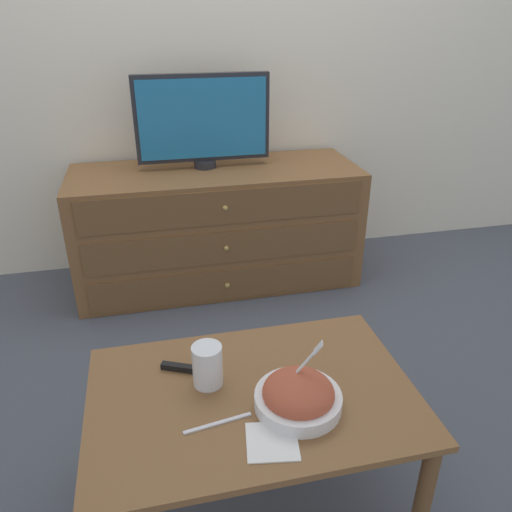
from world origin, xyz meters
TOP-DOWN VIEW (x-y plane):
  - ground_plane at (0.00, 0.00)m, footprint 12.00×12.00m
  - wall_back at (0.00, 0.03)m, footprint 12.00×0.05m
  - dresser at (-0.11, -0.30)m, footprint 1.43×0.55m
  - tv at (-0.15, -0.25)m, footprint 0.65×0.11m
  - coffee_table at (-0.23, -1.69)m, footprint 0.87×0.57m
  - takeout_bowl at (-0.13, -1.76)m, footprint 0.22×0.22m
  - drink_cup at (-0.34, -1.62)m, footprint 0.08×0.08m
  - napkin at (-0.22, -1.86)m, footprint 0.14×0.14m
  - knife at (-0.34, -1.78)m, footprint 0.17×0.04m
  - remote_control at (-0.38, -1.56)m, footprint 0.16×0.08m

SIDE VIEW (x-z plane):
  - ground_plane at x=0.00m, z-range 0.00..0.00m
  - dresser at x=-0.11m, z-range 0.00..0.61m
  - coffee_table at x=-0.23m, z-range 0.15..0.56m
  - napkin at x=-0.22m, z-range 0.41..0.42m
  - knife at x=-0.34m, z-range 0.41..0.42m
  - remote_control at x=-0.38m, z-range 0.41..0.43m
  - takeout_bowl at x=-0.13m, z-range 0.36..0.54m
  - drink_cup at x=-0.34m, z-range 0.41..0.52m
  - tv at x=-0.15m, z-range 0.62..1.07m
  - wall_back at x=0.00m, z-range 0.00..2.60m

